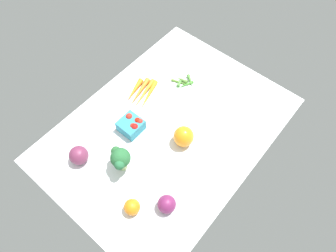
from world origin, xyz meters
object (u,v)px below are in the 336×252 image
object	(u,v)px
broccoli_head	(120,158)
red_onion_near_basket	(79,155)
bell_pepper_orange	(184,137)
red_onion_center	(167,204)
carrot_bunch	(141,93)
heirloom_tomato_orange	(132,207)
berry_basket	(132,125)
okra_pile	(184,82)

from	to	relation	value
broccoli_head	red_onion_near_basket	distance (cm)	17.89
bell_pepper_orange	red_onion_near_basket	bearing A→B (deg)	-38.94
bell_pepper_orange	red_onion_center	bearing A→B (deg)	26.23
red_onion_center	carrot_bunch	xyz separation A→B (cm)	(-32.63, -42.99, -2.23)
heirloom_tomato_orange	bell_pepper_orange	world-z (taller)	bell_pepper_orange
berry_basket	okra_pile	bearing A→B (deg)	178.06
heirloom_tomato_orange	okra_pile	xyz separation A→B (cm)	(-59.57, -23.08, -2.22)
broccoli_head	red_onion_center	bearing A→B (deg)	87.61
carrot_bunch	red_onion_near_basket	size ratio (longest dim) A/B	2.34
broccoli_head	berry_basket	size ratio (longest dim) A/B	1.34
broccoli_head	carrot_bunch	size ratio (longest dim) A/B	0.68
heirloom_tomato_orange	carrot_bunch	size ratio (longest dim) A/B	0.34
red_onion_center	red_onion_near_basket	size ratio (longest dim) A/B	0.89
okra_pile	broccoli_head	bearing A→B (deg)	9.16
broccoli_head	heirloom_tomato_orange	size ratio (longest dim) A/B	2.01
broccoli_head	bell_pepper_orange	world-z (taller)	broccoli_head
berry_basket	carrot_bunch	bearing A→B (deg)	-149.29
bell_pepper_orange	carrot_bunch	bearing A→B (deg)	-103.26
heirloom_tomato_orange	carrot_bunch	xyz separation A→B (cm)	(-41.47, -33.95, -1.83)
berry_basket	carrot_bunch	size ratio (longest dim) A/B	0.51
carrot_bunch	okra_pile	bearing A→B (deg)	149.01
okra_pile	bell_pepper_orange	distance (cm)	32.20
broccoli_head	bell_pepper_orange	bearing A→B (deg)	154.71
okra_pile	red_onion_near_basket	size ratio (longest dim) A/B	1.49
broccoli_head	bell_pepper_orange	xyz separation A→B (cm)	(-24.45, 11.55, -3.27)
carrot_bunch	bell_pepper_orange	distance (cm)	31.47
berry_basket	bell_pepper_orange	distance (cm)	22.72
heirloom_tomato_orange	carrot_bunch	distance (cm)	53.63
berry_basket	broccoli_head	bearing A→B (deg)	31.01
okra_pile	berry_basket	distance (cm)	34.54
berry_basket	bell_pepper_orange	bearing A→B (deg)	113.84
heirloom_tomato_orange	okra_pile	world-z (taller)	heirloom_tomato_orange
broccoli_head	red_onion_center	xyz separation A→B (cm)	(1.01, 24.09, -4.50)
bell_pepper_orange	red_onion_near_basket	size ratio (longest dim) A/B	1.21
okra_pile	red_onion_near_basket	world-z (taller)	red_onion_near_basket
heirloom_tomato_orange	berry_basket	bearing A→B (deg)	-136.03
berry_basket	bell_pepper_orange	size ratio (longest dim) A/B	0.98
broccoli_head	red_onion_center	world-z (taller)	broccoli_head
red_onion_center	okra_pile	size ratio (longest dim) A/B	0.60
okra_pile	bell_pepper_orange	size ratio (longest dim) A/B	1.23
carrot_bunch	bell_pepper_orange	bearing A→B (deg)	76.74
red_onion_near_basket	heirloom_tomato_orange	bearing A→B (deg)	87.63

